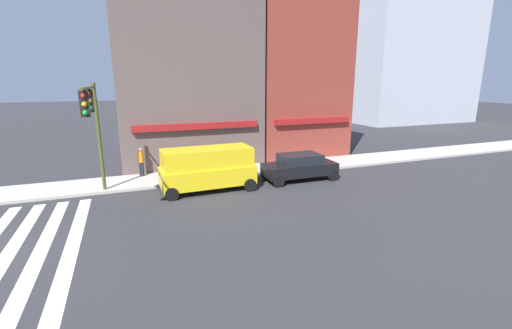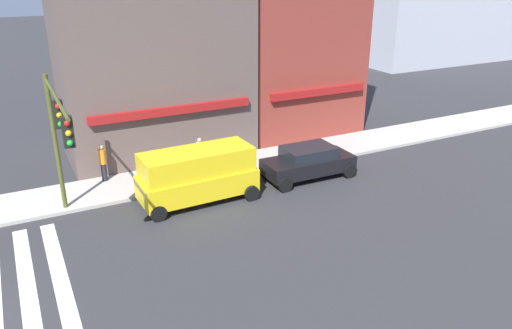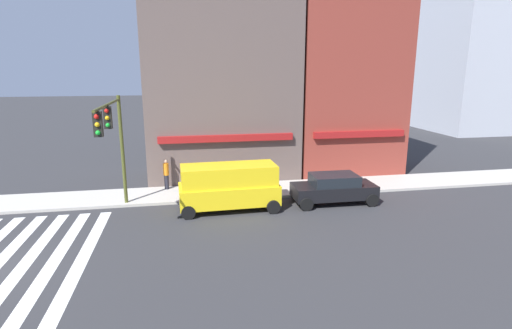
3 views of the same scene
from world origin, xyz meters
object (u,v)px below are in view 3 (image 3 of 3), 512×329
fire_hydrant (190,190)px  pedestrian_white_shirt (243,175)px  pedestrian_orange_vest (166,174)px  traffic_signal (113,132)px  van_yellow (229,185)px  sedan_black (334,188)px

fire_hydrant → pedestrian_white_shirt: bearing=17.5°
pedestrian_orange_vest → pedestrian_white_shirt: same height
pedestrian_white_shirt → traffic_signal: bearing=-145.9°
traffic_signal → pedestrian_orange_vest: size_ratio=3.46×
pedestrian_orange_vest → pedestrian_white_shirt: size_ratio=1.00×
van_yellow → sedan_black: van_yellow is taller
sedan_black → pedestrian_white_shirt: 5.22m
traffic_signal → fire_hydrant: bearing=34.7°
sedan_black → pedestrian_white_shirt: (-4.48, 2.66, 0.23)m
sedan_black → pedestrian_orange_vest: bearing=157.7°
pedestrian_orange_vest → fire_hydrant: pedestrian_orange_vest is taller
traffic_signal → sedan_black: bearing=3.3°
van_yellow → sedan_black: 5.64m
pedestrian_white_shirt → fire_hydrant: size_ratio=2.10×
sedan_black → pedestrian_white_shirt: size_ratio=2.50×
traffic_signal → pedestrian_orange_vest: traffic_signal is taller
pedestrian_orange_vest → pedestrian_white_shirt: bearing=155.9°
pedestrian_orange_vest → traffic_signal: bearing=55.2°
van_yellow → sedan_black: size_ratio=1.14×
van_yellow → pedestrian_white_shirt: bearing=65.1°
van_yellow → fire_hydrant: (-1.92, 1.70, -0.67)m
van_yellow → pedestrian_orange_vest: 4.98m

